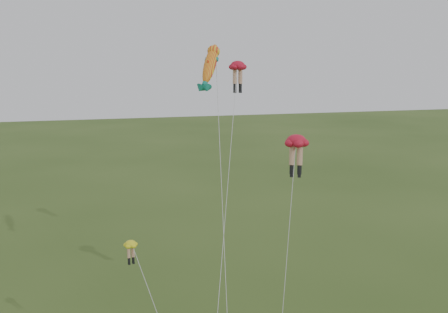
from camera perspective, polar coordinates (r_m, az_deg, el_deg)
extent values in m
ellipsoid|color=red|center=(38.66, 1.57, 10.37)|extent=(1.48, 1.48, 0.71)
cylinder|color=tan|center=(38.62, 1.25, 9.12)|extent=(0.32, 0.32, 1.09)
cylinder|color=black|center=(38.65, 1.24, 7.91)|extent=(0.25, 0.25, 0.54)
cube|color=black|center=(38.66, 1.24, 7.39)|extent=(0.19, 0.32, 0.16)
cylinder|color=tan|center=(38.73, 1.88, 9.13)|extent=(0.32, 0.32, 1.09)
cylinder|color=black|center=(38.76, 1.87, 7.92)|extent=(0.25, 0.25, 0.54)
cube|color=black|center=(38.78, 1.87, 7.40)|extent=(0.19, 0.32, 0.16)
cylinder|color=silver|center=(32.87, 0.25, -5.61)|extent=(5.62, 13.16, 18.77)
ellipsoid|color=red|center=(31.46, 8.27, 1.81)|extent=(2.13, 2.13, 0.79)
cylinder|color=tan|center=(31.63, 7.79, 0.15)|extent=(0.35, 0.35, 1.21)
cylinder|color=black|center=(31.80, 7.74, -1.46)|extent=(0.28, 0.28, 0.61)
cube|color=black|center=(31.89, 7.73, -2.15)|extent=(0.34, 0.40, 0.18)
cylinder|color=tan|center=(31.61, 8.66, 0.12)|extent=(0.35, 0.35, 1.21)
cylinder|color=black|center=(31.78, 8.62, -1.49)|extent=(0.28, 0.28, 0.61)
cube|color=black|center=(31.86, 8.60, -2.18)|extent=(0.34, 0.40, 0.18)
cylinder|color=silver|center=(30.84, 7.21, -11.29)|extent=(2.74, 4.24, 14.20)
ellipsoid|color=yellow|center=(27.79, -10.63, -9.78)|extent=(0.97, 0.97, 0.39)
cylinder|color=tan|center=(27.92, -10.83, -10.72)|extent=(0.18, 0.18, 0.60)
cylinder|color=black|center=(28.08, -10.80, -11.58)|extent=(0.14, 0.14, 0.30)
cube|color=black|center=(28.16, -10.79, -11.94)|extent=(0.14, 0.20, 0.09)
cylinder|color=tan|center=(27.99, -10.36, -10.64)|extent=(0.18, 0.18, 0.60)
cylinder|color=black|center=(28.16, -10.33, -11.50)|extent=(0.14, 0.14, 0.30)
cube|color=black|center=(28.23, -10.32, -11.86)|extent=(0.14, 0.20, 0.09)
ellipsoid|color=yellow|center=(33.71, -1.58, 10.56)|extent=(2.30, 2.80, 3.11)
sphere|color=yellow|center=(33.71, -1.58, 10.56)|extent=(1.45, 1.55, 1.27)
cone|color=#137D68|center=(33.71, -1.58, 10.56)|extent=(1.26, 1.40, 1.17)
cone|color=#137D68|center=(33.71, -1.58, 10.56)|extent=(1.26, 1.40, 1.17)
cone|color=#137D68|center=(33.71, -1.58, 10.56)|extent=(0.71, 0.79, 0.66)
cone|color=#137D68|center=(33.71, -1.58, 10.56)|extent=(0.71, 0.79, 0.66)
cone|color=red|center=(33.71, -1.58, 10.56)|extent=(0.74, 0.80, 0.66)
cylinder|color=silver|center=(30.50, -0.49, -7.12)|extent=(1.29, 9.31, 18.55)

